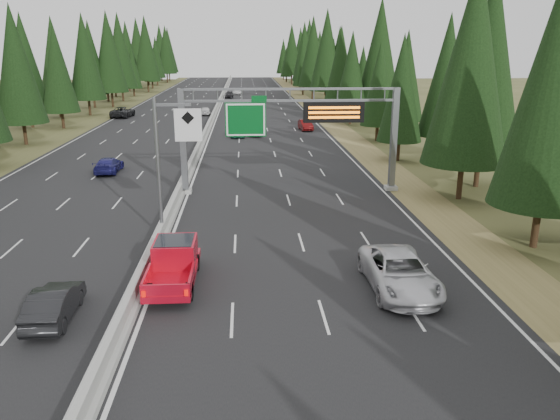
# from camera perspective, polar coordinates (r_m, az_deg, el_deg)

# --- Properties ---
(road) EXTENTS (32.00, 260.00, 0.08)m
(road) POSITION_cam_1_polar(r_m,az_deg,el_deg) (86.32, -7.06, 9.34)
(road) COLOR black
(road) RESTS_ON ground
(shoulder_right) EXTENTS (3.60, 260.00, 0.06)m
(shoulder_right) POSITION_cam_1_polar(r_m,az_deg,el_deg) (87.15, 4.87, 9.46)
(shoulder_right) COLOR olive
(shoulder_right) RESTS_ON ground
(shoulder_left) EXTENTS (3.60, 260.00, 0.06)m
(shoulder_left) POSITION_cam_1_polar(r_m,az_deg,el_deg) (89.12, -18.70, 8.82)
(shoulder_left) COLOR #444922
(shoulder_left) RESTS_ON ground
(median_barrier) EXTENTS (0.70, 260.00, 0.85)m
(median_barrier) POSITION_cam_1_polar(r_m,az_deg,el_deg) (86.28, -7.07, 9.59)
(median_barrier) COLOR gray
(median_barrier) RESTS_ON road
(sign_gantry) EXTENTS (16.75, 0.98, 7.80)m
(sign_gantry) POSITION_cam_1_polar(r_m,az_deg,el_deg) (40.97, 1.95, 8.99)
(sign_gantry) COLOR slate
(sign_gantry) RESTS_ON road
(hov_sign_pole) EXTENTS (2.80, 0.50, 8.00)m
(hov_sign_pole) POSITION_cam_1_polar(r_m,az_deg,el_deg) (31.36, -11.62, 5.33)
(hov_sign_pole) COLOR slate
(hov_sign_pole) RESTS_ON road
(tree_row_right) EXTENTS (11.92, 242.16, 18.64)m
(tree_row_right) POSITION_cam_1_polar(r_m,az_deg,el_deg) (86.60, 8.06, 15.25)
(tree_row_right) COLOR black
(tree_row_right) RESTS_ON ground
(tree_row_left) EXTENTS (12.15, 242.47, 18.95)m
(tree_row_left) POSITION_cam_1_polar(r_m,az_deg,el_deg) (83.89, -23.43, 14.60)
(tree_row_left) COLOR black
(tree_row_left) RESTS_ON ground
(silver_minivan) EXTENTS (2.80, 6.03, 1.67)m
(silver_minivan) POSITION_cam_1_polar(r_m,az_deg,el_deg) (25.39, 12.38, -6.38)
(silver_minivan) COLOR silver
(silver_minivan) RESTS_ON road
(red_pickup) EXTENTS (2.05, 5.74, 1.87)m
(red_pickup) POSITION_cam_1_polar(r_m,az_deg,el_deg) (26.15, -10.98, -5.14)
(red_pickup) COLOR black
(red_pickup) RESTS_ON road
(car_ahead_green) EXTENTS (1.83, 4.32, 1.46)m
(car_ahead_green) POSITION_cam_1_polar(r_m,az_deg,el_deg) (68.83, -4.48, 8.26)
(car_ahead_green) COLOR #14593C
(car_ahead_green) RESTS_ON road
(car_ahead_dkred) EXTENTS (1.79, 4.27, 1.37)m
(car_ahead_dkred) POSITION_cam_1_polar(r_m,az_deg,el_deg) (74.30, 2.69, 8.86)
(car_ahead_dkred) COLOR #570C0D
(car_ahead_dkred) RESTS_ON road
(car_ahead_dkgrey) EXTENTS (2.29, 4.77, 1.34)m
(car_ahead_dkgrey) POSITION_cam_1_polar(r_m,az_deg,el_deg) (70.09, -2.52, 8.39)
(car_ahead_dkgrey) COLOR black
(car_ahead_dkgrey) RESTS_ON road
(car_ahead_white) EXTENTS (2.34, 5.02, 1.39)m
(car_ahead_white) POSITION_cam_1_polar(r_m,az_deg,el_deg) (134.20, -4.45, 12.25)
(car_ahead_white) COLOR silver
(car_ahead_white) RESTS_ON road
(car_ahead_far) EXTENTS (1.88, 4.48, 1.51)m
(car_ahead_far) POSITION_cam_1_polar(r_m,az_deg,el_deg) (124.71, -5.34, 11.93)
(car_ahead_far) COLOR black
(car_ahead_far) RESTS_ON road
(car_onc_near) EXTENTS (1.59, 4.26, 1.39)m
(car_onc_near) POSITION_cam_1_polar(r_m,az_deg,el_deg) (24.06, -22.52, -9.00)
(car_onc_near) COLOR black
(car_onc_near) RESTS_ON road
(car_onc_blue) EXTENTS (1.92, 4.62, 1.34)m
(car_onc_blue) POSITION_cam_1_polar(r_m,az_deg,el_deg) (50.71, -17.46, 4.51)
(car_onc_blue) COLOR navy
(car_onc_blue) RESTS_ON road
(car_onc_white) EXTENTS (1.97, 4.07, 1.34)m
(car_onc_white) POSITION_cam_1_polar(r_m,az_deg,el_deg) (92.60, -7.81, 10.23)
(car_onc_white) COLOR silver
(car_onc_white) RESTS_ON road
(car_onc_far) EXTENTS (3.28, 6.17, 1.65)m
(car_onc_far) POSITION_cam_1_polar(r_m,az_deg,el_deg) (92.15, -16.11, 9.82)
(car_onc_far) COLOR black
(car_onc_far) RESTS_ON road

